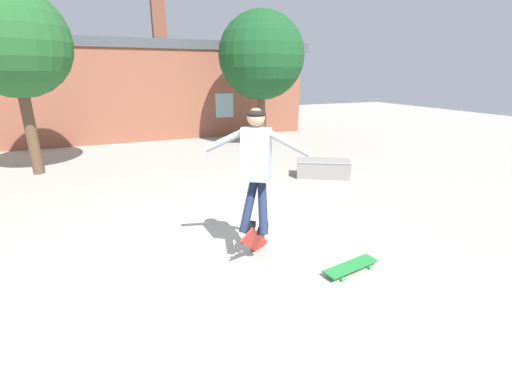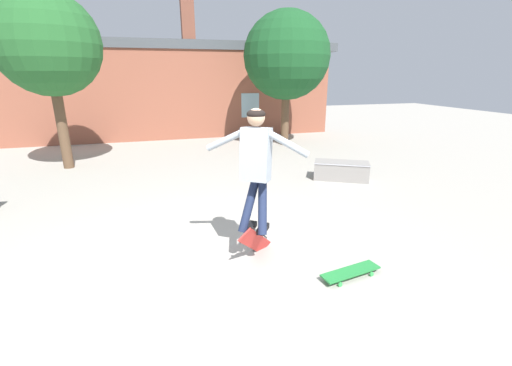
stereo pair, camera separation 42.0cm
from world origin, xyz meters
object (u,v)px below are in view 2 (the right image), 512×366
object	(u,v)px
tree_right	(287,56)
skateboard_flipping	(255,241)
tree_left	(48,45)
skater	(256,161)
skateboard_resting	(351,272)
skate_ledge	(341,171)

from	to	relation	value
tree_right	skateboard_flipping	size ratio (longest dim) A/B	6.42
tree_left	skater	world-z (taller)	tree_left
skater	skateboard_resting	xyz separation A→B (m)	(0.98, -0.71, -1.28)
skater	skateboard_flipping	xyz separation A→B (m)	(0.00, 0.04, -1.10)
tree_right	skateboard_resting	bearing A→B (deg)	-105.44
skateboard_flipping	skate_ledge	bearing A→B (deg)	-5.03
tree_left	skate_ledge	xyz separation A→B (m)	(6.28, -2.94, -2.77)
skateboard_flipping	tree_left	bearing A→B (deg)	70.87
tree_right	skate_ledge	world-z (taller)	tree_right
tree_left	skateboard_flipping	distance (m)	7.23
skate_ledge	skateboard_flipping	world-z (taller)	skateboard_flipping
tree_right	skateboard_flipping	world-z (taller)	tree_right
tree_right	skateboard_flipping	xyz separation A→B (m)	(-3.13, -7.03, -2.63)
tree_left	tree_right	bearing A→B (deg)	10.82
tree_left	skateboard_resting	world-z (taller)	tree_left
skater	skateboard_flipping	distance (m)	1.10
tree_right	tree_left	size ratio (longest dim) A/B	1.02
skateboard_flipping	skateboard_resting	xyz separation A→B (m)	(0.98, -0.75, -0.18)
skateboard_flipping	skateboard_resting	world-z (taller)	skateboard_flipping
skate_ledge	skater	distance (m)	4.26
tree_right	skate_ledge	xyz separation A→B (m)	(-0.22, -4.18, -2.66)
tree_left	skateboard_resting	size ratio (longest dim) A/B	5.25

